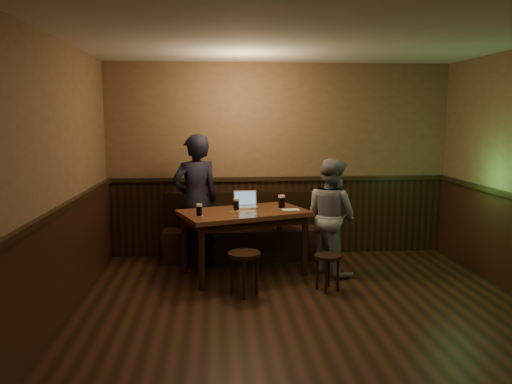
{
  "coord_description": "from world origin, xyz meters",
  "views": [
    {
      "loc": [
        -0.92,
        -4.26,
        2.02
      ],
      "look_at": [
        -0.43,
        1.89,
        1.1
      ],
      "focal_mm": 35.0,
      "sensor_mm": 36.0,
      "label": 1
    }
  ],
  "objects_px": {
    "person_suit": "(196,201)",
    "laptop": "(246,203)",
    "person_grey": "(331,216)",
    "stool_right": "(328,262)",
    "stool_left": "(244,261)",
    "pint_right": "(282,202)",
    "pint_left": "(199,210)",
    "pint_mid": "(236,204)",
    "bench": "(241,237)",
    "pub_table": "(244,219)"
  },
  "relations": [
    {
      "from": "person_suit",
      "to": "laptop",
      "type": "bearing_deg",
      "value": 143.08
    },
    {
      "from": "laptop",
      "to": "person_grey",
      "type": "height_order",
      "value": "person_grey"
    },
    {
      "from": "stool_right",
      "to": "person_grey",
      "type": "relative_size",
      "value": 0.29
    },
    {
      "from": "stool_left",
      "to": "pint_right",
      "type": "distance_m",
      "value": 1.19
    },
    {
      "from": "laptop",
      "to": "pint_right",
      "type": "bearing_deg",
      "value": -14.98
    },
    {
      "from": "pint_left",
      "to": "pint_mid",
      "type": "distance_m",
      "value": 0.57
    },
    {
      "from": "pint_left",
      "to": "laptop",
      "type": "distance_m",
      "value": 0.81
    },
    {
      "from": "stool_right",
      "to": "laptop",
      "type": "relative_size",
      "value": 1.38
    },
    {
      "from": "bench",
      "to": "person_suit",
      "type": "xyz_separation_m",
      "value": [
        -0.63,
        -0.33,
        0.59
      ]
    },
    {
      "from": "stool_left",
      "to": "person_grey",
      "type": "relative_size",
      "value": 0.34
    },
    {
      "from": "stool_left",
      "to": "pint_right",
      "type": "xyz_separation_m",
      "value": [
        0.55,
        0.91,
        0.52
      ]
    },
    {
      "from": "pint_right",
      "to": "stool_right",
      "type": "bearing_deg",
      "value": -62.19
    },
    {
      "from": "stool_right",
      "to": "pint_left",
      "type": "bearing_deg",
      "value": 165.25
    },
    {
      "from": "pint_right",
      "to": "person_grey",
      "type": "bearing_deg",
      "value": -13.68
    },
    {
      "from": "pint_mid",
      "to": "bench",
      "type": "bearing_deg",
      "value": 82.15
    },
    {
      "from": "stool_left",
      "to": "pint_left",
      "type": "distance_m",
      "value": 0.87
    },
    {
      "from": "pub_table",
      "to": "person_grey",
      "type": "distance_m",
      "value": 1.13
    },
    {
      "from": "bench",
      "to": "stool_right",
      "type": "height_order",
      "value": "bench"
    },
    {
      "from": "stool_left",
      "to": "person_suit",
      "type": "xyz_separation_m",
      "value": [
        -0.59,
        1.19,
        0.5
      ]
    },
    {
      "from": "pint_mid",
      "to": "pub_table",
      "type": "bearing_deg",
      "value": -26.21
    },
    {
      "from": "pint_left",
      "to": "pint_right",
      "type": "relative_size",
      "value": 0.85
    },
    {
      "from": "bench",
      "to": "stool_left",
      "type": "xyz_separation_m",
      "value": [
        -0.04,
        -1.52,
        0.09
      ]
    },
    {
      "from": "stool_left",
      "to": "person_suit",
      "type": "bearing_deg",
      "value": 116.21
    },
    {
      "from": "bench",
      "to": "stool_right",
      "type": "distance_m",
      "value": 1.72
    },
    {
      "from": "pub_table",
      "to": "stool_right",
      "type": "bearing_deg",
      "value": -56.0
    },
    {
      "from": "stool_left",
      "to": "pint_mid",
      "type": "bearing_deg",
      "value": 93.78
    },
    {
      "from": "pint_left",
      "to": "pint_mid",
      "type": "relative_size",
      "value": 0.97
    },
    {
      "from": "stool_right",
      "to": "person_grey",
      "type": "xyz_separation_m",
      "value": [
        0.19,
        0.68,
        0.41
      ]
    },
    {
      "from": "bench",
      "to": "pint_left",
      "type": "bearing_deg",
      "value": -118.26
    },
    {
      "from": "stool_left",
      "to": "pint_mid",
      "type": "xyz_separation_m",
      "value": [
        -0.05,
        0.82,
        0.51
      ]
    },
    {
      "from": "stool_right",
      "to": "laptop",
      "type": "xyz_separation_m",
      "value": [
        -0.91,
        0.94,
        0.55
      ]
    },
    {
      "from": "pub_table",
      "to": "pint_mid",
      "type": "xyz_separation_m",
      "value": [
        -0.1,
        0.05,
        0.19
      ]
    },
    {
      "from": "pint_left",
      "to": "bench",
      "type": "bearing_deg",
      "value": 61.74
    },
    {
      "from": "pint_mid",
      "to": "pint_right",
      "type": "height_order",
      "value": "pint_right"
    },
    {
      "from": "person_suit",
      "to": "stool_left",
      "type": "bearing_deg",
      "value": 93.62
    },
    {
      "from": "bench",
      "to": "pint_left",
      "type": "height_order",
      "value": "pint_left"
    },
    {
      "from": "pub_table",
      "to": "pint_mid",
      "type": "distance_m",
      "value": 0.22
    },
    {
      "from": "pint_right",
      "to": "pint_mid",
      "type": "bearing_deg",
      "value": -170.68
    },
    {
      "from": "bench",
      "to": "pint_right",
      "type": "distance_m",
      "value": 1.0
    },
    {
      "from": "pint_mid",
      "to": "laptop",
      "type": "relative_size",
      "value": 0.5
    },
    {
      "from": "pub_table",
      "to": "person_grey",
      "type": "bearing_deg",
      "value": -20.22
    },
    {
      "from": "stool_left",
      "to": "bench",
      "type": "bearing_deg",
      "value": 88.37
    },
    {
      "from": "pub_table",
      "to": "person_grey",
      "type": "relative_size",
      "value": 1.18
    },
    {
      "from": "pint_mid",
      "to": "pint_right",
      "type": "relative_size",
      "value": 0.87
    },
    {
      "from": "pint_mid",
      "to": "pint_right",
      "type": "distance_m",
      "value": 0.61
    },
    {
      "from": "pub_table",
      "to": "stool_right",
      "type": "height_order",
      "value": "pub_table"
    },
    {
      "from": "pint_left",
      "to": "laptop",
      "type": "height_order",
      "value": "laptop"
    },
    {
      "from": "bench",
      "to": "stool_left",
      "type": "distance_m",
      "value": 1.52
    },
    {
      "from": "pub_table",
      "to": "pint_mid",
      "type": "relative_size",
      "value": 11.48
    },
    {
      "from": "stool_right",
      "to": "pint_mid",
      "type": "distance_m",
      "value": 1.4
    }
  ]
}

